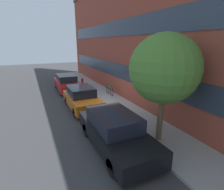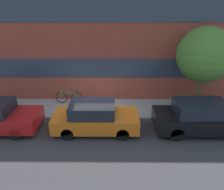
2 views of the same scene
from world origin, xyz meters
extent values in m
plane|color=#38383A|center=(0.00, 0.00, 0.00)|extent=(56.00, 56.00, 0.00)
cube|color=gray|center=(0.00, 1.17, 0.05)|extent=(28.00, 2.35, 0.11)
cube|color=brown|center=(0.00, 2.80, 4.68)|extent=(28.00, 0.90, 9.37)
cube|color=#2D3847|center=(0.00, 2.33, 2.06)|extent=(25.76, 0.04, 1.10)
cube|color=#2D3847|center=(0.00, 2.33, 5.15)|extent=(25.76, 0.04, 1.10)
cube|color=#AD1919|center=(-4.72, -1.05, 0.56)|extent=(4.35, 1.70, 0.68)
cube|color=black|center=(-4.90, -1.05, 1.16)|extent=(2.26, 1.49, 0.52)
cylinder|color=black|center=(-3.38, -0.29, 0.29)|extent=(0.59, 0.18, 0.59)
cylinder|color=black|center=(-3.38, -1.81, 0.29)|extent=(0.59, 0.18, 0.59)
cylinder|color=black|center=(-6.07, -0.29, 0.29)|extent=(0.59, 0.18, 0.59)
cylinder|color=black|center=(-6.07, -1.81, 0.29)|extent=(0.59, 0.18, 0.59)
cube|color=#D16619|center=(0.10, -1.05, 0.54)|extent=(3.88, 1.70, 0.65)
cube|color=black|center=(-0.06, -1.05, 1.14)|extent=(2.02, 1.50, 0.55)
cylinder|color=black|center=(1.30, -0.29, 0.28)|extent=(0.56, 0.18, 0.56)
cylinder|color=black|center=(1.30, -1.81, 0.28)|extent=(0.56, 0.18, 0.56)
cylinder|color=black|center=(-1.10, -0.29, 0.28)|extent=(0.56, 0.18, 0.56)
cylinder|color=black|center=(-1.10, -1.81, 0.28)|extent=(0.56, 0.18, 0.56)
cube|color=black|center=(5.04, -1.05, 0.57)|extent=(4.49, 1.78, 0.67)
cube|color=black|center=(4.86, -1.05, 1.18)|extent=(2.33, 1.57, 0.55)
cylinder|color=black|center=(6.43, -0.25, 0.30)|extent=(0.61, 0.18, 0.61)
cylinder|color=black|center=(6.43, -1.85, 0.30)|extent=(0.61, 0.18, 0.61)
cylinder|color=black|center=(3.65, -0.25, 0.30)|extent=(0.61, 0.18, 0.61)
cylinder|color=black|center=(3.65, -1.85, 0.30)|extent=(0.61, 0.18, 0.61)
cylinder|color=red|center=(-5.59, 0.59, 0.13)|extent=(0.30, 0.30, 0.04)
cylinder|color=red|center=(-5.59, 0.59, 0.44)|extent=(0.21, 0.21, 0.57)
sphere|color=red|center=(-5.59, 0.59, 0.77)|extent=(0.22, 0.22, 0.22)
cylinder|color=red|center=(-5.78, 0.59, 0.49)|extent=(0.17, 0.08, 0.08)
cylinder|color=red|center=(-5.40, 0.59, 0.49)|extent=(0.17, 0.08, 0.08)
torus|color=black|center=(-2.14, 1.76, 0.45)|extent=(0.68, 0.08, 0.68)
torus|color=black|center=(-1.21, 1.70, 0.45)|extent=(0.68, 0.08, 0.68)
cylinder|color=#33723F|center=(-1.67, 1.73, 0.75)|extent=(0.88, 0.11, 0.06)
cylinder|color=#33723F|center=(-1.26, 1.70, 0.64)|extent=(0.06, 0.06, 0.38)
cylinder|color=#33723F|center=(-2.12, 1.75, 0.64)|extent=(0.06, 0.06, 0.38)
ellipsoid|color=black|center=(-1.26, 1.70, 0.86)|extent=(0.20, 0.09, 0.05)
cylinder|color=#33723F|center=(-2.12, 1.75, 0.86)|extent=(0.08, 0.44, 0.05)
cylinder|color=brown|center=(5.41, 0.87, 1.26)|extent=(0.24, 0.24, 2.30)
sphere|color=#477A2D|center=(5.41, 0.87, 3.17)|extent=(2.76, 2.76, 2.76)
camera|label=1|loc=(10.68, -3.85, 4.15)|focal=28.00mm
camera|label=2|loc=(0.90, -9.87, 5.54)|focal=35.00mm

